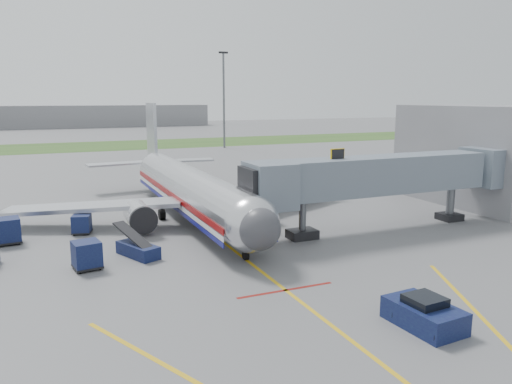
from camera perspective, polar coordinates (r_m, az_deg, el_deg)
name	(u,v)px	position (r m, az deg, el deg)	size (l,w,h in m)	color
ground	(257,269)	(32.37, 0.17, -8.74)	(400.00, 400.00, 0.00)	#565659
grass_strip	(98,146)	(119.06, -17.60, 5.04)	(300.00, 25.00, 0.01)	#2D4C1E
apron_markings	(316,313)	(26.24, 6.87, -13.62)	(21.52, 50.00, 0.01)	gold
airliner	(190,189)	(45.63, -7.55, 0.36)	(32.10, 35.67, 10.25)	silver
jet_bridge	(377,176)	(41.91, 13.65, 1.75)	(25.30, 4.00, 6.90)	slate
terminal	(483,154)	(57.10, 24.48, 3.95)	(10.00, 16.00, 10.00)	slate
light_mast_right	(224,98)	(109.48, -3.70, 10.70)	(2.00, 0.44, 20.40)	#595B60
distant_terminal	(44,117)	(198.07, -23.10, 7.92)	(120.00, 14.00, 8.00)	slate
pushback_tug	(424,314)	(25.79, 18.65, -13.05)	(2.48, 3.80, 1.52)	#0C0D38
baggage_cart_a	(82,224)	(42.53, -19.30, -3.49)	(1.76, 1.76, 1.54)	#0C0D38
baggage_cart_b	(7,231)	(41.74, -26.55, -3.99)	(2.01, 2.01, 1.96)	#0C0D38
baggage_cart_c	(87,255)	(33.78, -18.78, -6.84)	(1.93, 1.93, 1.81)	#0C0D38
belt_loader	(138,249)	(35.60, -13.37, -6.35)	(2.69, 4.31, 2.05)	#0C0D38
ground_power_cart	(263,224)	(40.74, 0.80, -3.72)	(1.87, 1.60, 1.27)	#E0B40D
ramp_worker	(129,211)	(45.32, -14.27, -2.12)	(0.71, 0.46, 1.94)	#9DE91B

